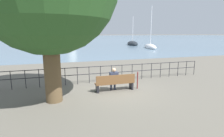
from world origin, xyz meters
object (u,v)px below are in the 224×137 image
object	(u,v)px
seated_person_left	(114,78)
harbor_lighthouse	(69,15)
sailboat_3	(150,47)
sailboat_2	(59,43)
closed_umbrella	(137,79)
park_bench	(115,83)
sailboat_0	(132,44)

from	to	relation	value
seated_person_left	harbor_lighthouse	world-z (taller)	harbor_lighthouse
sailboat_3	sailboat_2	bearing A→B (deg)	147.32
sailboat_2	sailboat_3	world-z (taller)	sailboat_2
closed_umbrella	sailboat_3	size ratio (longest dim) A/B	0.11
sailboat_2	seated_person_left	bearing A→B (deg)	-70.88
harbor_lighthouse	sailboat_2	bearing A→B (deg)	-97.45
park_bench	sailboat_2	size ratio (longest dim) A/B	0.17
closed_umbrella	sailboat_2	world-z (taller)	sailboat_2
park_bench	seated_person_left	size ratio (longest dim) A/B	1.70
closed_umbrella	sailboat_0	size ratio (longest dim) A/B	0.13
seated_person_left	sailboat_3	world-z (taller)	sailboat_3
park_bench	sailboat_2	xyz separation A→B (m)	(-2.72, 42.53, -0.10)
seated_person_left	sailboat_3	size ratio (longest dim) A/B	0.14
park_bench	sailboat_2	bearing A→B (deg)	93.66
park_bench	sailboat_3	distance (m)	28.78
park_bench	sailboat_3	bearing A→B (deg)	57.32
sailboat_2	sailboat_3	xyz separation A→B (m)	(18.26, -18.30, -0.04)
closed_umbrella	sailboat_0	bearing A→B (deg)	66.93
seated_person_left	sailboat_2	size ratio (longest dim) A/B	0.10
closed_umbrella	harbor_lighthouse	world-z (taller)	harbor_lighthouse
seated_person_left	sailboat_3	xyz separation A→B (m)	(15.59, 24.14, -0.38)
sailboat_2	closed_umbrella	bearing A→B (deg)	-69.05
closed_umbrella	sailboat_3	bearing A→B (deg)	59.54
seated_person_left	sailboat_3	distance (m)	28.74
sailboat_2	harbor_lighthouse	size ratio (longest dim) A/B	0.46
sailboat_2	harbor_lighthouse	xyz separation A→B (m)	(6.45, 49.32, 12.35)
seated_person_left	sailboat_0	xyz separation A→B (m)	(16.31, 35.05, -0.36)
closed_umbrella	sailboat_3	xyz separation A→B (m)	(14.23, 24.19, -0.25)
sailboat_0	sailboat_3	xyz separation A→B (m)	(-0.72, -10.90, -0.02)
seated_person_left	sailboat_2	distance (m)	42.53
closed_umbrella	sailboat_2	bearing A→B (deg)	95.42
sailboat_3	harbor_lighthouse	size ratio (longest dim) A/B	0.32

